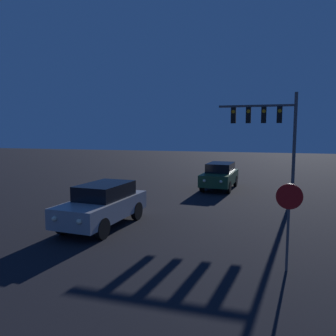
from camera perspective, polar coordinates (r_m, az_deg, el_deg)
car_near at (r=13.05m, az=-11.22°, el=-6.16°), size 2.11×4.52×1.66m
car_far at (r=21.31m, az=9.02°, el=-1.25°), size 2.05×4.51×1.66m
traffic_signal_mast at (r=19.19m, az=17.24°, el=7.22°), size 4.24×0.30×5.80m
stop_sign at (r=9.12m, az=20.28°, el=-7.06°), size 0.67×0.07×2.35m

